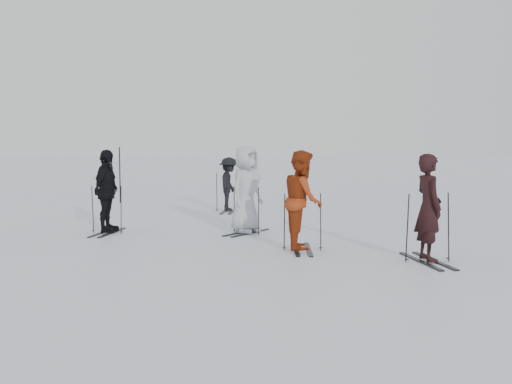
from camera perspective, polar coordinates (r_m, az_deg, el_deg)
ground at (r=13.45m, az=0.14°, el=-4.62°), size 120.00×120.00×0.00m
skier_near_dark at (r=11.81m, az=15.09°, el=-1.46°), size 0.55×0.75×1.91m
skier_red at (r=12.62m, az=4.17°, el=-0.81°), size 0.78×0.98×1.94m
skier_grey at (r=14.81m, az=-0.87°, el=0.15°), size 1.08×1.16×1.99m
skier_uphill_left at (r=15.21m, az=-13.15°, el=-0.01°), size 0.68×1.19×1.91m
skier_uphill_far at (r=19.12m, az=-2.42°, el=0.64°), size 0.73×1.10×1.59m
skis_near_dark at (r=11.85m, az=15.05°, el=-2.97°), size 1.87×1.17×1.28m
skis_red at (r=12.67m, az=4.16°, el=-2.56°), size 1.64×0.92×1.17m
skis_grey at (r=14.85m, az=-0.87°, el=-1.53°), size 1.72×1.55×1.12m
skis_uphill_left at (r=15.25m, az=-13.12°, el=-1.45°), size 1.70×1.13×1.14m
skis_uphill_far at (r=19.13m, az=-2.42°, el=0.06°), size 1.75×1.09×1.20m
piste_marker at (r=22.09m, az=-12.01°, el=1.50°), size 0.05×0.05×1.88m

